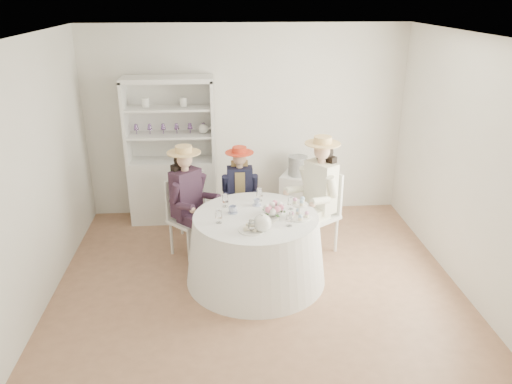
{
  "coord_description": "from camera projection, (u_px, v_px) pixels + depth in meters",
  "views": [
    {
      "loc": [
        -0.38,
        -4.93,
        3.09
      ],
      "look_at": [
        0.0,
        0.1,
        1.05
      ],
      "focal_mm": 35.0,
      "sensor_mm": 36.0,
      "label": 1
    }
  ],
  "objects": [
    {
      "name": "wall_back",
      "position": [
        246.0,
        122.0,
        7.08
      ],
      "size": [
        4.5,
        0.0,
        4.5
      ],
      "primitive_type": "plane",
      "rotation": [
        1.57,
        0.0,
        0.0
      ],
      "color": "silver",
      "rests_on": "ground"
    },
    {
      "name": "guest_left",
      "position": [
        188.0,
        195.0,
        6.02
      ],
      "size": [
        0.6,
        0.6,
        1.41
      ],
      "rotation": [
        0.0,
        0.0,
        0.79
      ],
      "color": "silver",
      "rests_on": "ground"
    },
    {
      "name": "teacup_a",
      "position": [
        233.0,
        210.0,
        5.53
      ],
      "size": [
        0.12,
        0.12,
        0.08
      ],
      "primitive_type": "imported",
      "rotation": [
        0.0,
        0.0,
        -0.3
      ],
      "color": "white",
      "rests_on": "tea_table"
    },
    {
      "name": "stemware_set",
      "position": [
        256.0,
        210.0,
        5.44
      ],
      "size": [
        0.89,
        0.93,
        0.15
      ],
      "color": "white",
      "rests_on": "tea_table"
    },
    {
      "name": "hatbox",
      "position": [
        298.0,
        166.0,
        7.06
      ],
      "size": [
        0.32,
        0.32,
        0.27
      ],
      "primitive_type": "cylinder",
      "rotation": [
        0.0,
        0.0,
        0.18
      ],
      "color": "black",
      "rests_on": "side_table"
    },
    {
      "name": "hutch",
      "position": [
        173.0,
        171.0,
        7.03
      ],
      "size": [
        1.36,
        0.86,
        2.04
      ],
      "rotation": [
        0.0,
        0.0,
        0.36
      ],
      "color": "silver",
      "rests_on": "ground"
    },
    {
      "name": "flower_bowl",
      "position": [
        273.0,
        212.0,
        5.49
      ],
      "size": [
        0.24,
        0.24,
        0.05
      ],
      "primitive_type": "imported",
      "rotation": [
        0.0,
        0.0,
        0.11
      ],
      "color": "white",
      "rests_on": "tea_table"
    },
    {
      "name": "wall_front",
      "position": [
        279.0,
        267.0,
        3.39
      ],
      "size": [
        4.5,
        0.0,
        4.5
      ],
      "primitive_type": "plane",
      "rotation": [
        -1.57,
        0.0,
        0.0
      ],
      "color": "silver",
      "rests_on": "ground"
    },
    {
      "name": "wall_left",
      "position": [
        37.0,
        175.0,
        5.08
      ],
      "size": [
        0.0,
        4.5,
        4.5
      ],
      "primitive_type": "plane",
      "rotation": [
        1.57,
        0.0,
        1.57
      ],
      "color": "silver",
      "rests_on": "ground"
    },
    {
      "name": "table_teapot",
      "position": [
        263.0,
        223.0,
        5.1
      ],
      "size": [
        0.27,
        0.19,
        0.2
      ],
      "rotation": [
        0.0,
        0.0,
        0.41
      ],
      "color": "white",
      "rests_on": "tea_table"
    },
    {
      "name": "spare_chair",
      "position": [
        193.0,
        198.0,
        6.72
      ],
      "size": [
        0.42,
        0.42,
        0.93
      ],
      "rotation": [
        0.0,
        0.0,
        3.03
      ],
      "color": "silver",
      "rests_on": "ground"
    },
    {
      "name": "teacup_c",
      "position": [
        281.0,
        208.0,
        5.58
      ],
      "size": [
        0.09,
        0.09,
        0.06
      ],
      "primitive_type": "imported",
      "rotation": [
        0.0,
        0.0,
        0.15
      ],
      "color": "white",
      "rests_on": "tea_table"
    },
    {
      "name": "flower_arrangement",
      "position": [
        274.0,
        209.0,
        5.43
      ],
      "size": [
        0.19,
        0.18,
        0.07
      ],
      "rotation": [
        0.0,
        0.0,
        -0.24
      ],
      "color": "pink",
      "rests_on": "tea_table"
    },
    {
      "name": "tea_table",
      "position": [
        256.0,
        248.0,
        5.62
      ],
      "size": [
        1.58,
        1.58,
        0.8
      ],
      "rotation": [
        0.0,
        0.0,
        -0.2
      ],
      "color": "white",
      "rests_on": "ground"
    },
    {
      "name": "ground",
      "position": [
        257.0,
        280.0,
        5.74
      ],
      "size": [
        4.5,
        4.5,
        0.0
      ],
      "primitive_type": "plane",
      "color": "#8E6247",
      "rests_on": "ground"
    },
    {
      "name": "wall_right",
      "position": [
        464.0,
        164.0,
        5.39
      ],
      "size": [
        0.0,
        4.5,
        4.5
      ],
      "primitive_type": "plane",
      "rotation": [
        1.57,
        0.0,
        -1.57
      ],
      "color": "silver",
      "rests_on": "ground"
    },
    {
      "name": "cupcake_stand",
      "position": [
        299.0,
        211.0,
        5.39
      ],
      "size": [
        0.24,
        0.24,
        0.23
      ],
      "rotation": [
        0.0,
        0.0,
        -0.39
      ],
      "color": "white",
      "rests_on": "tea_table"
    },
    {
      "name": "teacup_b",
      "position": [
        257.0,
        203.0,
        5.72
      ],
      "size": [
        0.09,
        0.09,
        0.07
      ],
      "primitive_type": "imported",
      "rotation": [
        0.0,
        0.0,
        0.24
      ],
      "color": "white",
      "rests_on": "tea_table"
    },
    {
      "name": "guest_right",
      "position": [
        319.0,
        189.0,
        6.07
      ],
      "size": [
        0.64,
        0.61,
        1.5
      ],
      "rotation": [
        0.0,
        0.0,
        -0.96
      ],
      "color": "silver",
      "rests_on": "ground"
    },
    {
      "name": "side_table",
      "position": [
        297.0,
        196.0,
        7.24
      ],
      "size": [
        0.55,
        0.55,
        0.65
      ],
      "primitive_type": "cube",
      "rotation": [
        0.0,
        0.0,
        -0.43
      ],
      "color": "silver",
      "rests_on": "ground"
    },
    {
      "name": "sandwich_plate",
      "position": [
        252.0,
        229.0,
        5.14
      ],
      "size": [
        0.28,
        0.28,
        0.06
      ],
      "rotation": [
        0.0,
        0.0,
        0.1
      ],
      "color": "white",
      "rests_on": "tea_table"
    },
    {
      "name": "ceiling",
      "position": [
        257.0,
        35.0,
        4.73
      ],
      "size": [
        4.5,
        4.5,
        0.0
      ],
      "primitive_type": "plane",
      "rotation": [
        3.14,
        0.0,
        0.0
      ],
      "color": "white",
      "rests_on": "wall_back"
    },
    {
      "name": "guest_mid",
      "position": [
        240.0,
        189.0,
        6.43
      ],
      "size": [
        0.46,
        0.48,
        1.27
      ],
      "rotation": [
        0.0,
        0.0,
        -0.01
      ],
      "color": "silver",
      "rests_on": "ground"
    }
  ]
}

